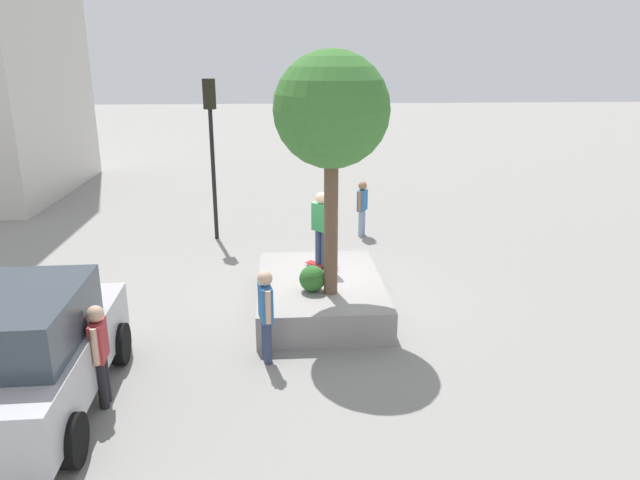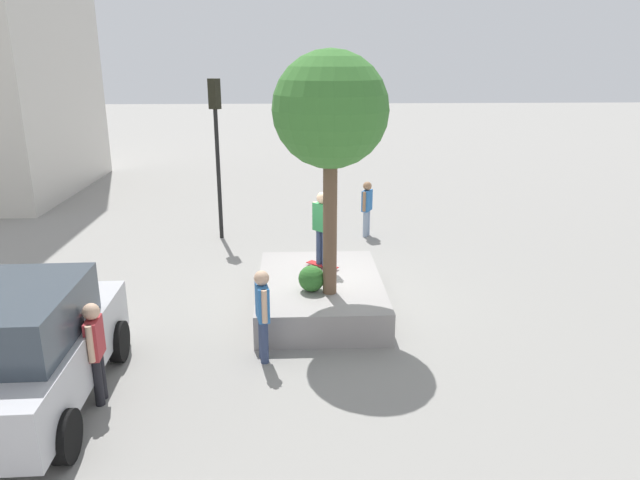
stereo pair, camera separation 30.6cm
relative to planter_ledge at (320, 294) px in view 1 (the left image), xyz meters
name	(u,v)px [view 1 (the left image)]	position (x,y,z in m)	size (l,w,h in m)	color
ground_plane	(328,300)	(0.44, -0.20, -0.34)	(120.00, 120.00, 0.00)	gray
planter_ledge	(320,294)	(0.00, 0.00, 0.00)	(3.85, 2.67, 0.67)	gray
plaza_tree	(332,112)	(-0.75, -0.17, 3.98)	(2.21, 2.21, 4.79)	brown
boxwood_shrub	(312,279)	(-0.64, 0.20, 0.61)	(0.54, 0.54, 0.54)	#2D6628
skateboard	(322,265)	(0.75, -0.09, 0.39)	(0.68, 0.74, 0.07)	#A51E1E
skateboarder	(322,223)	(0.75, -0.09, 1.39)	(0.47, 0.45, 1.70)	navy
sedan_parked	(32,352)	(-3.66, 4.64, 0.70)	(4.43, 2.15, 2.04)	#B7B7BC
traffic_light_corner	(212,133)	(5.45, 2.78, 2.87)	(0.37, 0.37, 4.73)	black
pedestrian_crossing	(99,349)	(-3.53, 3.67, 0.65)	(0.58, 0.26, 1.70)	black
bystander_watching	(362,205)	(5.42, -1.68, 0.65)	(0.53, 0.38, 1.71)	#8C9EB7
passerby_with_bag	(266,310)	(-2.29, 1.13, 0.67)	(0.58, 0.29, 1.74)	navy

